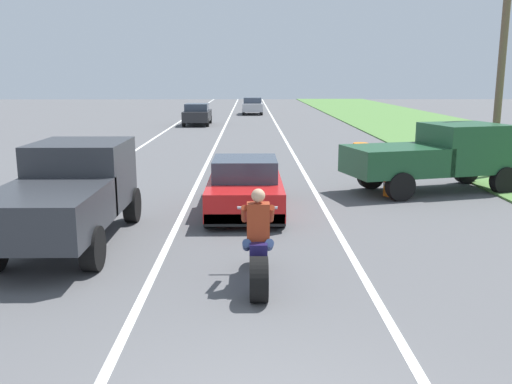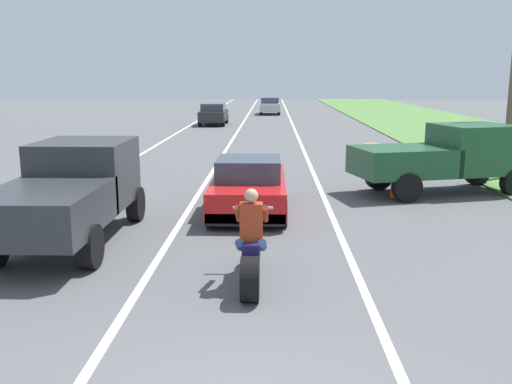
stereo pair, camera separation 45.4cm
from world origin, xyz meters
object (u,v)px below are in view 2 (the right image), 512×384
(sports_car_red, at_px, (249,186))
(pickup_truck_right_shoulder_dark_green, at_px, (445,155))
(pickup_truck_left_lane_dark_grey, at_px, (71,189))
(distant_car_far_ahead, at_px, (214,114))
(motorcycle_with_rider, at_px, (251,251))
(distant_car_further_ahead, at_px, (270,106))
(construction_barrel_nearest, at_px, (401,179))
(construction_barrel_mid, at_px, (371,157))

(sports_car_red, bearing_deg, pickup_truck_right_shoulder_dark_green, 23.03)
(pickup_truck_left_lane_dark_grey, bearing_deg, distant_car_far_ahead, 90.04)
(motorcycle_with_rider, distance_m, distant_car_further_ahead, 42.01)
(construction_barrel_nearest, relative_size, distant_car_further_ahead, 0.25)
(motorcycle_with_rider, height_order, pickup_truck_left_lane_dark_grey, pickup_truck_left_lane_dark_grey)
(pickup_truck_right_shoulder_dark_green, height_order, construction_barrel_nearest, pickup_truck_right_shoulder_dark_green)
(pickup_truck_left_lane_dark_grey, relative_size, pickup_truck_right_shoulder_dark_green, 0.93)
(construction_barrel_nearest, bearing_deg, pickup_truck_right_shoulder_dark_green, 23.86)
(distant_car_far_ahead, distance_m, distant_car_further_ahead, 12.02)
(pickup_truck_left_lane_dark_grey, distance_m, construction_barrel_nearest, 8.99)
(distant_car_far_ahead, bearing_deg, pickup_truck_left_lane_dark_grey, -89.96)
(sports_car_red, xyz_separation_m, construction_barrel_mid, (4.12, 6.11, -0.13))
(sports_car_red, distance_m, distant_car_far_ahead, 25.70)
(pickup_truck_left_lane_dark_grey, height_order, construction_barrel_nearest, pickup_truck_left_lane_dark_grey)
(pickup_truck_right_shoulder_dark_green, bearing_deg, distant_car_further_ahead, 98.54)
(sports_car_red, height_order, distant_car_far_ahead, distant_car_far_ahead)
(construction_barrel_nearest, bearing_deg, construction_barrel_mid, 91.33)
(distant_car_further_ahead, bearing_deg, motorcycle_with_rider, -90.22)
(pickup_truck_right_shoulder_dark_green, height_order, distant_car_further_ahead, pickup_truck_right_shoulder_dark_green)
(motorcycle_with_rider, xyz_separation_m, construction_barrel_mid, (3.88, 11.31, -0.09))
(construction_barrel_mid, bearing_deg, distant_car_further_ahead, 96.91)
(construction_barrel_nearest, xyz_separation_m, distant_car_further_ahead, (-3.82, 35.04, 0.27))
(sports_car_red, relative_size, pickup_truck_right_shoulder_dark_green, 0.84)
(pickup_truck_left_lane_dark_grey, bearing_deg, distant_car_further_ahead, 84.36)
(pickup_truck_right_shoulder_dark_green, distance_m, construction_barrel_mid, 4.06)
(construction_barrel_mid, distance_m, distant_car_far_ahead, 20.80)
(pickup_truck_right_shoulder_dark_green, xyz_separation_m, construction_barrel_mid, (-1.45, 3.75, -0.60))
(sports_car_red, height_order, construction_barrel_nearest, sports_car_red)
(distant_car_far_ahead, relative_size, distant_car_further_ahead, 1.00)
(pickup_truck_right_shoulder_dark_green, xyz_separation_m, construction_barrel_nearest, (-1.35, -0.60, -0.60))
(construction_barrel_mid, xyz_separation_m, distant_car_far_ahead, (-7.65, 19.34, 0.27))
(construction_barrel_mid, height_order, distant_car_far_ahead, distant_car_far_ahead)
(pickup_truck_right_shoulder_dark_green, height_order, construction_barrel_mid, pickup_truck_right_shoulder_dark_green)
(sports_car_red, relative_size, construction_barrel_nearest, 4.30)
(motorcycle_with_rider, distance_m, pickup_truck_left_lane_dark_grey, 4.49)
(pickup_truck_left_lane_dark_grey, xyz_separation_m, pickup_truck_right_shoulder_dark_green, (9.08, 5.15, 0.00))
(motorcycle_with_rider, bearing_deg, pickup_truck_left_lane_dark_grey, 147.22)
(distant_car_far_ahead, bearing_deg, motorcycle_with_rider, -82.99)
(construction_barrel_nearest, height_order, distant_car_further_ahead, distant_car_further_ahead)
(sports_car_red, relative_size, pickup_truck_left_lane_dark_grey, 0.90)
(construction_barrel_mid, distance_m, distant_car_further_ahead, 30.92)
(pickup_truck_left_lane_dark_grey, xyz_separation_m, construction_barrel_mid, (7.63, 8.90, -0.60))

